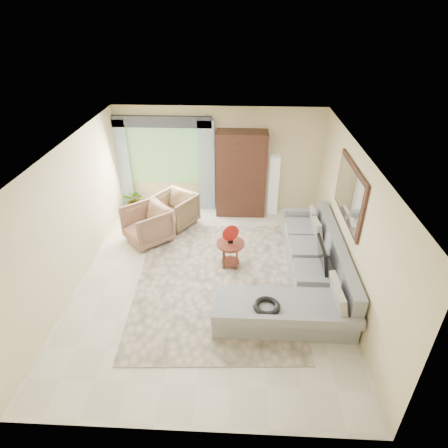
# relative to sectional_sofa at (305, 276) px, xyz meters

# --- Properties ---
(ground) EXTENTS (6.00, 6.00, 0.00)m
(ground) POSITION_rel_sectional_sofa_xyz_m (-1.78, 0.18, -0.28)
(ground) COLOR silver
(ground) RESTS_ON ground
(area_rug) EXTENTS (3.20, 4.15, 0.02)m
(area_rug) POSITION_rel_sectional_sofa_xyz_m (-1.67, 0.14, -0.27)
(area_rug) COLOR beige
(area_rug) RESTS_ON ground
(sectional_sofa) EXTENTS (2.30, 3.46, 0.90)m
(sectional_sofa) POSITION_rel_sectional_sofa_xyz_m (0.00, 0.00, 0.00)
(sectional_sofa) COLOR gray
(sectional_sofa) RESTS_ON ground
(tv_screen) EXTENTS (0.14, 0.74, 0.48)m
(tv_screen) POSITION_rel_sectional_sofa_xyz_m (0.27, 0.08, 0.44)
(tv_screen) COLOR black
(tv_screen) RESTS_ON sectional_sofa
(garden_hose) EXTENTS (0.43, 0.43, 0.09)m
(garden_hose) POSITION_rel_sectional_sofa_xyz_m (-0.78, -1.11, 0.26)
(garden_hose) COLOR black
(garden_hose) RESTS_ON sectional_sofa
(coffee_table) EXTENTS (0.56, 0.56, 0.56)m
(coffee_table) POSITION_rel_sectional_sofa_xyz_m (-1.41, 0.62, 0.01)
(coffee_table) COLOR #481913
(coffee_table) RESTS_ON ground
(red_disc) EXTENTS (0.32, 0.16, 0.34)m
(red_disc) POSITION_rel_sectional_sofa_xyz_m (-1.41, 0.62, 0.51)
(red_disc) COLOR #A51710
(red_disc) RESTS_ON coffee_table
(armchair_left) EXTENTS (1.26, 1.26, 0.83)m
(armchair_left) POSITION_rel_sectional_sofa_xyz_m (-3.28, 1.48, 0.13)
(armchair_left) COLOR #89644B
(armchair_left) RESTS_ON ground
(armchair_right) EXTENTS (1.18, 1.19, 0.80)m
(armchair_right) POSITION_rel_sectional_sofa_xyz_m (-2.78, 2.22, 0.11)
(armchair_right) COLOR olive
(armchair_right) RESTS_ON ground
(potted_plant) EXTENTS (0.58, 0.52, 0.59)m
(potted_plant) POSITION_rel_sectional_sofa_xyz_m (-3.92, 2.85, 0.01)
(potted_plant) COLOR #999999
(potted_plant) RESTS_ON ground
(armoire) EXTENTS (1.20, 0.55, 2.10)m
(armoire) POSITION_rel_sectional_sofa_xyz_m (-1.23, 2.90, 0.77)
(armoire) COLOR black
(armoire) RESTS_ON ground
(floor_lamp) EXTENTS (0.24, 0.24, 1.50)m
(floor_lamp) POSITION_rel_sectional_sofa_xyz_m (-0.43, 2.96, 0.47)
(floor_lamp) COLOR silver
(floor_lamp) RESTS_ON ground
(window) EXTENTS (1.80, 0.04, 1.40)m
(window) POSITION_rel_sectional_sofa_xyz_m (-3.13, 3.15, 1.12)
(window) COLOR #669E59
(window) RESTS_ON wall_back
(curtain_left) EXTENTS (0.40, 0.08, 2.30)m
(curtain_left) POSITION_rel_sectional_sofa_xyz_m (-4.18, 3.06, 0.87)
(curtain_left) COLOR #9EB7CC
(curtain_left) RESTS_ON ground
(curtain_right) EXTENTS (0.40, 0.08, 2.30)m
(curtain_right) POSITION_rel_sectional_sofa_xyz_m (-2.08, 3.06, 0.87)
(curtain_right) COLOR #9EB7CC
(curtain_right) RESTS_ON ground
(valance) EXTENTS (2.40, 0.12, 0.26)m
(valance) POSITION_rel_sectional_sofa_xyz_m (-3.13, 3.08, 1.97)
(valance) COLOR #1E232D
(valance) RESTS_ON wall_back
(wall_mirror) EXTENTS (0.05, 1.70, 1.05)m
(wall_mirror) POSITION_rel_sectional_sofa_xyz_m (0.68, 0.53, 1.47)
(wall_mirror) COLOR black
(wall_mirror) RESTS_ON wall_right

